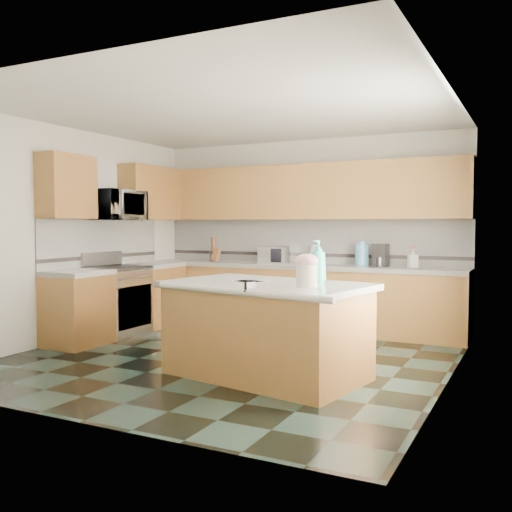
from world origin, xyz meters
The scene contains 52 objects.
floor centered at (0.00, 0.00, 0.00)m, with size 4.60×4.60×0.00m, color black.
ceiling centered at (0.00, 0.00, 2.70)m, with size 4.60×4.60×0.00m, color white.
wall_back centered at (0.00, 2.32, 1.35)m, with size 4.60×0.04×2.70m, color white.
wall_front centered at (0.00, -2.32, 1.35)m, with size 4.60×0.04×2.70m, color white.
wall_left centered at (-2.32, 0.00, 1.35)m, with size 0.04×4.60×2.70m, color white.
wall_right centered at (2.32, 0.00, 1.35)m, with size 0.04×4.60×2.70m, color white.
back_base_cab centered at (0.00, 2.00, 0.43)m, with size 4.60×0.60×0.86m, color #573516.
back_countertop centered at (0.00, 2.00, 0.89)m, with size 4.60×0.64×0.06m, color white.
back_upper_cab centered at (0.00, 2.13, 1.94)m, with size 4.60×0.33×0.78m, color #573516.
back_backsplash centered at (0.00, 2.29, 1.24)m, with size 4.60×0.02×0.63m, color silver.
back_accent_band centered at (0.00, 2.28, 1.04)m, with size 4.60×0.01×0.05m, color black.
left_base_cab_rear centered at (-2.00, 1.29, 0.43)m, with size 0.60×0.82×0.86m, color #573516.
left_counter_rear centered at (-2.00, 1.29, 0.89)m, with size 0.64×0.82×0.06m, color white.
left_base_cab_front centered at (-2.00, -0.24, 0.43)m, with size 0.60×0.72×0.86m, color #573516.
left_counter_front centered at (-2.00, -0.24, 0.89)m, with size 0.64×0.72×0.06m, color white.
left_backsplash centered at (-2.29, 0.55, 1.24)m, with size 0.02×2.30×0.63m, color silver.
left_accent_band centered at (-2.28, 0.55, 1.04)m, with size 0.01×2.30×0.05m, color black.
left_upper_cab_rear centered at (-2.13, 1.42, 1.94)m, with size 0.33×1.09×0.78m, color #573516.
left_upper_cab_front centered at (-2.13, -0.24, 1.94)m, with size 0.33×0.72×0.78m, color #573516.
range_body centered at (-2.00, 0.50, 0.44)m, with size 0.60×0.76×0.88m, color #B7B7BC.
range_oven_door centered at (-1.71, 0.50, 0.40)m, with size 0.02×0.68×0.55m, color black.
range_cooktop centered at (-2.00, 0.50, 0.90)m, with size 0.62×0.78×0.04m, color black.
range_handle centered at (-1.68, 0.50, 0.78)m, with size 0.02×0.02×0.66m, color #B7B7BC.
range_backguard centered at (-2.26, 0.50, 1.02)m, with size 0.06×0.76×0.18m, color #B7B7BC.
microwave centered at (-2.00, 0.50, 1.73)m, with size 0.73×0.50×0.41m, color #B7B7BC.
island_base centered at (0.69, -0.51, 0.43)m, with size 1.82×1.04×0.86m, color #573516.
island_top centered at (0.69, -0.51, 0.89)m, with size 1.92×1.14×0.06m, color white.
island_bullnose centered at (0.69, -1.08, 0.89)m, with size 0.06×0.06×1.92m, color white.
treat_jar centered at (1.18, -0.69, 1.02)m, with size 0.19×0.19×0.20m, color beige.
treat_jar_lid centered at (1.18, -0.69, 1.15)m, with size 0.21×0.21×0.13m, color pink.
treat_jar_knob centered at (1.18, -0.69, 1.20)m, with size 0.02×0.02×0.07m, color tan.
treat_jar_knob_end_l centered at (1.14, -0.69, 1.20)m, with size 0.04×0.04×0.04m, color tan.
treat_jar_knob_end_r centered at (1.21, -0.69, 1.20)m, with size 0.04×0.04×0.04m, color tan.
soap_bottle_island centered at (1.16, -0.34, 1.13)m, with size 0.16×0.16×0.41m, color #35B2AC.
paper_sheet_a centered at (0.49, -0.50, 0.92)m, with size 0.28×0.21×0.00m, color white.
paper_sheet_b centered at (0.50, -0.49, 0.92)m, with size 0.32×0.24×0.00m, color white.
clamp_body centered at (0.79, -1.06, 0.93)m, with size 0.03×0.11×0.10m, color black.
clamp_handle centered at (0.79, -1.12, 0.91)m, with size 0.02×0.02×0.08m, color black.
knife_block centered at (-1.39, 2.05, 1.01)m, with size 0.10×0.09×0.19m, color #472814.
utensil_crock centered at (-1.44, 2.08, 0.99)m, with size 0.12×0.12×0.15m, color black.
utensil_bundle centered at (-1.44, 2.08, 1.18)m, with size 0.07×0.07×0.22m, color #472814.
toaster_oven centered at (-0.42, 2.05, 1.04)m, with size 0.41×0.28×0.24m, color #B7B7BC.
toaster_oven_door centered at (-0.42, 1.92, 1.04)m, with size 0.37×0.01×0.20m, color black.
paper_towel centered at (0.20, 2.10, 1.05)m, with size 0.12×0.12×0.27m, color white.
paper_towel_base centered at (0.20, 2.10, 0.93)m, with size 0.18×0.18×0.01m, color #B7B7BC.
water_jug centered at (0.89, 2.06, 1.07)m, with size 0.18×0.18×0.29m, color #4B8DBD.
water_jug_neck centered at (0.89, 2.06, 1.24)m, with size 0.08×0.08×0.04m, color #4B8DBD.
coffee_maker centered at (1.15, 2.08, 1.07)m, with size 0.18×0.20×0.30m, color black.
coffee_carafe centered at (1.15, 2.04, 0.98)m, with size 0.12×0.12×0.12m, color black.
soap_bottle_back centered at (1.57, 2.05, 1.04)m, with size 0.11×0.11×0.25m, color white.
soap_back_cap centered at (1.57, 2.05, 1.18)m, with size 0.02×0.02×0.03m, color red.
window_light_proxy centered at (2.29, -0.20, 1.50)m, with size 0.02×1.40×1.10m, color white.
Camera 1 is at (3.05, -5.45, 1.48)m, focal length 40.00 mm.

